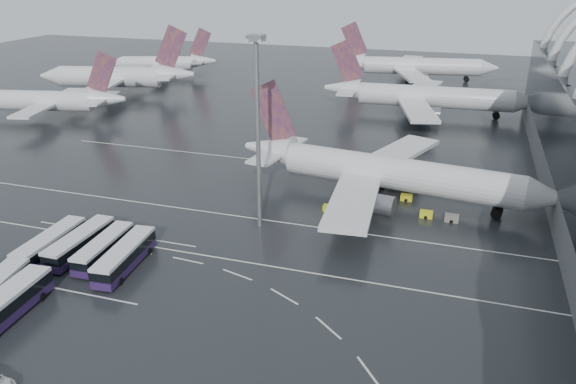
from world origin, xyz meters
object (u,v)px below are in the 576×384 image
(gse_cart_belly_d, at_px, (452,218))
(gse_cart_belly_e, at_px, (406,197))
(jet_remote_mid, at_px, (120,77))
(bus_row_far_c, at_px, (5,306))
(jet_remote_far, at_px, (164,63))
(bus_row_near_d, at_px, (125,256))
(bus_row_near_a, at_px, (50,244))
(bus_row_near_b, at_px, (80,243))
(airliner_main, at_px, (383,173))
(gse_cart_belly_c, at_px, (329,208))
(bus_row_near_c, at_px, (104,248))
(jet_remote_west, at_px, (53,101))
(airliner_gate_c, at_px, (413,66))
(airliner_gate_b, at_px, (424,97))
(floodlight_mast, at_px, (258,112))
(gse_cart_belly_a, at_px, (426,214))

(gse_cart_belly_d, height_order, gse_cart_belly_e, gse_cart_belly_d)
(jet_remote_mid, bearing_deg, bus_row_far_c, 103.09)
(jet_remote_far, distance_m, gse_cart_belly_e, 135.71)
(bus_row_near_d, distance_m, gse_cart_belly_d, 51.50)
(bus_row_near_a, xyz_separation_m, bus_row_near_b, (3.79, 1.66, -0.01))
(airliner_main, height_order, gse_cart_belly_c, airliner_main)
(bus_row_near_a, height_order, bus_row_near_c, bus_row_near_a)
(jet_remote_west, xyz_separation_m, bus_row_far_c, (56.77, -78.93, -2.80))
(airliner_gate_c, bearing_deg, jet_remote_west, -144.94)
(airliner_main, relative_size, airliner_gate_b, 1.00)
(jet_remote_west, xyz_separation_m, gse_cart_belly_d, (105.62, -34.59, -4.09))
(bus_row_near_c, height_order, floodlight_mast, floodlight_mast)
(jet_remote_mid, height_order, gse_cart_belly_e, jet_remote_mid)
(bus_row_near_b, height_order, gse_cart_belly_e, bus_row_near_b)
(bus_row_near_b, xyz_separation_m, floodlight_mast, (21.47, 16.78, 17.00))
(airliner_main, distance_m, jet_remote_far, 132.61)
(bus_row_near_c, distance_m, gse_cart_belly_a, 51.17)
(gse_cart_belly_a, distance_m, gse_cart_belly_d, 4.12)
(gse_cart_belly_d, bearing_deg, gse_cart_belly_c, -174.05)
(airliner_gate_b, bearing_deg, bus_row_near_d, -110.58)
(gse_cart_belly_d, bearing_deg, floodlight_mast, -159.20)
(jet_remote_west, bearing_deg, bus_row_near_a, 115.61)
(bus_row_near_c, bearing_deg, bus_row_far_c, 168.70)
(floodlight_mast, height_order, gse_cart_belly_d, floodlight_mast)
(jet_remote_far, height_order, bus_row_near_b, jet_remote_far)
(bus_row_near_c, relative_size, gse_cart_belly_a, 5.99)
(bus_row_near_b, bearing_deg, jet_remote_west, 41.11)
(airliner_gate_c, distance_m, bus_row_near_d, 147.86)
(gse_cart_belly_a, bearing_deg, bus_row_near_a, -149.34)
(jet_remote_mid, relative_size, gse_cart_belly_c, 25.57)
(airliner_gate_b, height_order, jet_remote_mid, jet_remote_mid)
(airliner_main, distance_m, floodlight_mast, 27.94)
(gse_cart_belly_e, bearing_deg, bus_row_near_a, -142.11)
(airliner_gate_c, bearing_deg, gse_cart_belly_a, -91.02)
(bus_row_near_b, bearing_deg, jet_remote_far, 24.24)
(airliner_main, distance_m, bus_row_near_b, 51.45)
(airliner_main, xyz_separation_m, airliner_gate_c, (-7.05, 110.32, 0.14))
(jet_remote_far, relative_size, gse_cart_belly_c, 20.21)
(gse_cart_belly_e, bearing_deg, jet_remote_mid, 148.85)
(gse_cart_belly_d, bearing_deg, jet_remote_far, 137.70)
(floodlight_mast, xyz_separation_m, gse_cart_belly_e, (21.19, 17.71, -18.22))
(airliner_gate_c, bearing_deg, floodlight_mast, -102.94)
(jet_remote_far, xyz_separation_m, bus_row_far_c, (59.19, -142.64, -2.57))
(jet_remote_mid, relative_size, bus_row_near_a, 3.72)
(bus_row_near_c, distance_m, bus_row_far_c, 16.40)
(jet_remote_west, relative_size, gse_cart_belly_c, 21.50)
(gse_cart_belly_c, bearing_deg, bus_row_near_c, -135.56)
(airliner_main, xyz_separation_m, gse_cart_belly_e, (4.40, 0.24, -4.32))
(airliner_gate_c, relative_size, jet_remote_west, 1.35)
(airliner_main, xyz_separation_m, bus_row_near_b, (-38.27, -34.25, -3.10))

